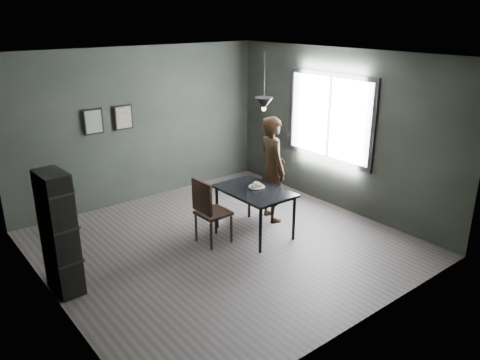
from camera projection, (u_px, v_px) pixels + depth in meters
ground at (224, 244)px, 7.15m from camera, size 5.00×5.00×0.00m
back_wall at (141, 125)px, 8.52m from camera, size 5.00×0.10×2.80m
ceiling at (222, 56)px, 6.20m from camera, size 5.00×5.00×0.02m
window_assembly at (329, 117)px, 8.21m from camera, size 0.04×1.96×1.56m
cafe_table at (255, 194)px, 7.28m from camera, size 0.80×1.20×0.75m
white_plate at (257, 187)px, 7.33m from camera, size 0.23×0.23×0.01m
donut_pile at (257, 185)px, 7.32m from camera, size 0.20×0.14×0.08m
woman at (272, 169)px, 7.75m from camera, size 0.60×0.75×1.78m
wood_chair at (208, 208)px, 6.98m from camera, size 0.47×0.47×1.04m
shelf_unit at (59, 234)px, 5.71m from camera, size 0.33×0.55×1.59m
pendant_lamp at (264, 103)px, 7.03m from camera, size 0.28×0.28×0.86m
framed_print_left at (93, 122)px, 7.90m from camera, size 0.34×0.04×0.44m
framed_print_right at (123, 117)px, 8.22m from camera, size 0.34×0.04×0.44m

